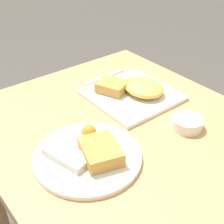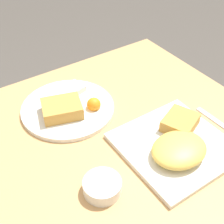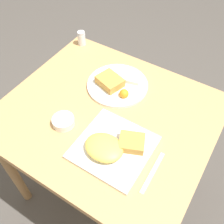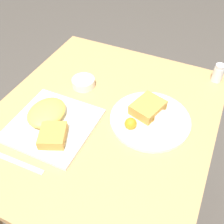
% 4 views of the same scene
% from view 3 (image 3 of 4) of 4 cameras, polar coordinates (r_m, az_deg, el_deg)
% --- Properties ---
extents(ground_plane, '(8.00, 8.00, 0.00)m').
position_cam_3_polar(ground_plane, '(1.81, -0.72, -15.57)').
color(ground_plane, '#4C4742').
extents(dining_table, '(0.92, 0.81, 0.76)m').
position_cam_3_polar(dining_table, '(1.24, -1.01, -3.05)').
color(dining_table, tan).
rests_on(dining_table, ground_plane).
extents(plate_square_near, '(0.29, 0.29, 0.06)m').
position_cam_3_polar(plate_square_near, '(1.03, 0.08, -7.55)').
color(plate_square_near, white).
rests_on(plate_square_near, dining_table).
extents(plate_oval_far, '(0.29, 0.29, 0.05)m').
position_cam_3_polar(plate_oval_far, '(1.27, 1.04, 6.16)').
color(plate_oval_far, white).
rests_on(plate_oval_far, dining_table).
extents(sauce_ramekin, '(0.09, 0.09, 0.03)m').
position_cam_3_polar(sauce_ramekin, '(1.13, -10.54, -1.98)').
color(sauce_ramekin, white).
rests_on(sauce_ramekin, dining_table).
extents(salt_shaker, '(0.04, 0.04, 0.08)m').
position_cam_3_polar(salt_shaker, '(1.53, -6.63, 15.52)').
color(salt_shaker, white).
rests_on(salt_shaker, dining_table).
extents(butter_knife, '(0.02, 0.19, 0.00)m').
position_cam_3_polar(butter_knife, '(1.01, 8.82, -12.86)').
color(butter_knife, silver).
rests_on(butter_knife, dining_table).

